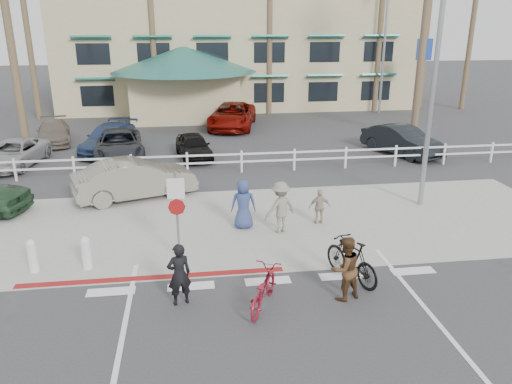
{
  "coord_description": "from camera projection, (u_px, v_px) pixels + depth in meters",
  "views": [
    {
      "loc": [
        -1.89,
        -10.82,
        6.49
      ],
      "look_at": [
        0.08,
        3.45,
        1.5
      ],
      "focal_mm": 35.0,
      "sensor_mm": 36.0,
      "label": 1
    }
  ],
  "objects": [
    {
      "name": "palm_3",
      "position": [
        151.0,
        11.0,
        33.09
      ],
      "size": [
        4.0,
        4.0,
        14.0
      ],
      "primitive_type": null,
      "color": "#234B1D",
      "rests_on": "ground"
    },
    {
      "name": "rider_red",
      "position": [
        179.0,
        274.0,
        11.79
      ],
      "size": [
        0.66,
        0.52,
        1.58
      ],
      "primitive_type": "imported",
      "rotation": [
        0.0,
        0.0,
        3.42
      ],
      "color": "black",
      "rests_on": "ground"
    },
    {
      "name": "parking_lot",
      "position": [
        221.0,
        136.0,
        29.34
      ],
      "size": [
        50.0,
        16.0,
        0.01
      ],
      "primitive_type": "cube",
      "color": "#333335",
      "rests_on": "ground"
    },
    {
      "name": "curb_red",
      "position": [
        153.0,
        278.0,
        13.23
      ],
      "size": [
        7.0,
        0.25,
        0.02
      ],
      "primitive_type": "cube",
      "color": "maroon",
      "rests_on": "ground"
    },
    {
      "name": "lot_car_0",
      "position": [
        14.0,
        154.0,
        23.12
      ],
      "size": [
        2.7,
        4.63,
        1.21
      ],
      "primitive_type": "imported",
      "rotation": [
        0.0,
        0.0,
        -0.17
      ],
      "color": "#989899",
      "rests_on": "ground"
    },
    {
      "name": "pedestrian_child",
      "position": [
        320.0,
        207.0,
        16.55
      ],
      "size": [
        0.73,
        0.34,
        1.21
      ],
      "primitive_type": "imported",
      "rotation": [
        0.0,
        0.0,
        3.08
      ],
      "color": "tan",
      "rests_on": "ground"
    },
    {
      "name": "bike_black",
      "position": [
        351.0,
        260.0,
        12.95
      ],
      "size": [
        1.28,
        2.02,
        1.18
      ],
      "primitive_type": "imported",
      "rotation": [
        0.0,
        0.0,
        3.54
      ],
      "color": "black",
      "rests_on": "ground"
    },
    {
      "name": "bollard_0",
      "position": [
        86.0,
        253.0,
        13.59
      ],
      "size": [
        0.26,
        0.26,
        0.95
      ],
      "primitive_type": null,
      "color": "silver",
      "rests_on": "ground"
    },
    {
      "name": "info_sign",
      "position": [
        421.0,
        77.0,
        33.98
      ],
      "size": [
        1.2,
        0.16,
        5.6
      ],
      "primitive_type": null,
      "color": "navy",
      "rests_on": "ground"
    },
    {
      "name": "lot_car_4",
      "position": [
        54.0,
        132.0,
        27.49
      ],
      "size": [
        2.55,
        4.44,
        1.21
      ],
      "primitive_type": "imported",
      "rotation": [
        0.0,
        0.0,
        0.21
      ],
      "color": "#675B4F",
      "rests_on": "ground"
    },
    {
      "name": "sign_post",
      "position": [
        177.0,
        212.0,
        13.78
      ],
      "size": [
        0.5,
        0.1,
        2.9
      ],
      "primitive_type": null,
      "color": "gray",
      "rests_on": "ground"
    },
    {
      "name": "pedestrian_a",
      "position": [
        280.0,
        207.0,
        15.82
      ],
      "size": [
        1.26,
        1.03,
        1.7
      ],
      "primitive_type": "imported",
      "rotation": [
        0.0,
        0.0,
        3.57
      ],
      "color": "gray",
      "rests_on": "ground"
    },
    {
      "name": "bike_path",
      "position": [
        287.0,
        341.0,
        10.62
      ],
      "size": [
        12.0,
        16.0,
        0.01
      ],
      "primitive_type": "cube",
      "color": "#333335",
      "rests_on": "ground"
    },
    {
      "name": "sidewalk_plaza",
      "position": [
        249.0,
        224.0,
        16.7
      ],
      "size": [
        22.0,
        7.0,
        0.01
      ],
      "primitive_type": "cube",
      "color": "gray",
      "rests_on": "ground"
    },
    {
      "name": "palm_9",
      "position": [
        473.0,
        19.0,
        36.22
      ],
      "size": [
        4.0,
        4.0,
        13.0
      ],
      "primitive_type": null,
      "color": "#234B1D",
      "rests_on": "ground"
    },
    {
      "name": "streetlight_0",
      "position": [
        434.0,
        81.0,
        17.01
      ],
      "size": [
        0.6,
        2.0,
        9.0
      ],
      "primitive_type": null,
      "color": "gray",
      "rests_on": "ground"
    },
    {
      "name": "lot_car_3",
      "position": [
        402.0,
        140.0,
        25.12
      ],
      "size": [
        3.17,
        4.68,
        1.46
      ],
      "primitive_type": "imported",
      "rotation": [
        0.0,
        0.0,
        0.41
      ],
      "color": "black",
      "rests_on": "ground"
    },
    {
      "name": "lot_car_6",
      "position": [
        119.0,
        145.0,
        24.4
      ],
      "size": [
        2.97,
        5.24,
        1.38
      ],
      "primitive_type": "imported",
      "rotation": [
        0.0,
        0.0,
        0.14
      ],
      "color": "#24252C",
      "rests_on": "ground"
    },
    {
      "name": "palm_7",
      "position": [
        382.0,
        12.0,
        35.15
      ],
      "size": [
        4.0,
        4.0,
        14.0
      ],
      "primitive_type": null,
      "color": "#234B1D",
      "rests_on": "ground"
    },
    {
      "name": "cross_street",
      "position": [
        237.0,
        187.0,
        20.45
      ],
      "size": [
        40.0,
        5.0,
        0.01
      ],
      "primitive_type": "cube",
      "color": "#333335",
      "rests_on": "ground"
    },
    {
      "name": "lot_car_2",
      "position": [
        194.0,
        146.0,
        24.5
      ],
      "size": [
        2.02,
        3.77,
        1.22
      ],
      "primitive_type": "imported",
      "rotation": [
        0.0,
        0.0,
        0.17
      ],
      "color": "black",
      "rests_on": "ground"
    },
    {
      "name": "palm_11",
      "position": [
        426.0,
        9.0,
        26.6
      ],
      "size": [
        4.0,
        4.0,
        14.0
      ],
      "primitive_type": null,
      "color": "#234B1D",
      "rests_on": "ground"
    },
    {
      "name": "palm_5",
      "position": [
        270.0,
        19.0,
        34.28
      ],
      "size": [
        4.0,
        4.0,
        13.0
      ],
      "primitive_type": null,
      "color": "#234B1D",
      "rests_on": "ground"
    },
    {
      "name": "bike_red",
      "position": [
        263.0,
        289.0,
        11.75
      ],
      "size": [
        1.35,
        1.93,
        0.96
      ],
      "primitive_type": "imported",
      "rotation": [
        0.0,
        0.0,
        2.71
      ],
      "color": "maroon",
      "rests_on": "ground"
    },
    {
      "name": "palm_4",
      "position": [
        210.0,
        4.0,
        34.38
      ],
      "size": [
        4.0,
        4.0,
        15.0
      ],
      "primitive_type": null,
      "color": "#234B1D",
      "rests_on": "ground"
    },
    {
      "name": "palm_10",
      "position": [
        9.0,
        31.0,
        23.28
      ],
      "size": [
        4.0,
        4.0,
        12.0
      ],
      "primitive_type": null,
      "color": "#234B1D",
      "rests_on": "ground"
    },
    {
      "name": "lot_car_5",
      "position": [
        232.0,
        116.0,
        31.3
      ],
      "size": [
        3.73,
        6.03,
        1.56
      ],
      "primitive_type": "imported",
      "rotation": [
        0.0,
        0.0,
        -0.22
      ],
      "color": "#6F0A04",
      "rests_on": "ground"
    },
    {
      "name": "pedestrian_b",
      "position": [
        243.0,
        204.0,
        16.15
      ],
      "size": [
        0.86,
        0.59,
        1.67
      ],
      "primitive_type": "imported",
      "rotation": [
        0.0,
        0.0,
        3.06
      ],
      "color": "navy",
      "rests_on": "ground"
    },
    {
      "name": "rail_fence",
      "position": [
        244.0,
        162.0,
        22.22
      ],
      "size": [
        29.4,
        0.16,
        1.0
      ],
      "primitive_type": null,
      "color": "silver",
      "rests_on": "ground"
    },
    {
      "name": "lot_car_1",
      "position": [
        109.0,
        139.0,
        25.67
      ],
      "size": [
        2.94,
        5.02,
        1.37
      ],
      "primitive_type": "imported",
      "rotation": [
        0.0,
        0.0,
        -0.23
      ],
      "color": "navy",
      "rests_on": "ground"
    },
    {
      "name": "streetlight_1",
      "position": [
        384.0,
        46.0,
        34.95
      ],
      "size": [
        0.6,
        2.0,
        9.5
      ],
      "primitive_type": null,
      "color": "gray",
      "rests_on": "ground"
    },
    {
      "name": "bollard_1",
      "position": [
        32.0,
        256.0,
        13.41
      ],
      "size": [
        0.26,
        0.26,
        0.95
      ],
      "primitive_type": null,
      "color": "silver",
      "rests_on": "ground"
    },
    {
      "name": "building",
      "position": [
        233.0,
        31.0,
        39.92
      ],
      "size": [
        28.0,
        16.0,
        11.3
      ],
      "primitive_type": null,
      "color": "#C4B586",
      "rests_on": "ground"
    },
    {
      "name": "rider_black",
      "position": [
        345.0,
        269.0,
        12.01
      ],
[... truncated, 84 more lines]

